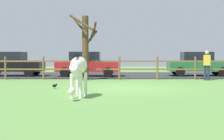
{
  "coord_description": "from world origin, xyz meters",
  "views": [
    {
      "loc": [
        -0.66,
        -13.75,
        1.31
      ],
      "look_at": [
        -0.65,
        0.93,
        0.71
      ],
      "focal_mm": 53.19,
      "sensor_mm": 36.0,
      "label": 1
    }
  ],
  "objects_px": {
    "parked_car_black": "(11,64)",
    "visitor_near_fence": "(207,64)",
    "zebra": "(78,69)",
    "parked_car_red": "(87,64)",
    "parked_car_green": "(198,64)",
    "bare_tree": "(86,45)",
    "crow_on_grass": "(55,86)"
  },
  "relations": [
    {
      "from": "parked_car_green",
      "to": "visitor_near_fence",
      "type": "distance_m",
      "value": 3.56
    },
    {
      "from": "crow_on_grass",
      "to": "parked_car_black",
      "type": "relative_size",
      "value": 0.05
    },
    {
      "from": "bare_tree",
      "to": "parked_car_black",
      "type": "height_order",
      "value": "bare_tree"
    },
    {
      "from": "crow_on_grass",
      "to": "parked_car_red",
      "type": "xyz_separation_m",
      "value": [
        0.75,
        7.79,
        0.72
      ]
    },
    {
      "from": "bare_tree",
      "to": "zebra",
      "type": "bearing_deg",
      "value": -87.25
    },
    {
      "from": "bare_tree",
      "to": "zebra",
      "type": "xyz_separation_m",
      "value": [
        0.37,
        -7.78,
        -1.03
      ]
    },
    {
      "from": "visitor_near_fence",
      "to": "zebra",
      "type": "bearing_deg",
      "value": -129.6
    },
    {
      "from": "bare_tree",
      "to": "parked_car_red",
      "type": "height_order",
      "value": "bare_tree"
    },
    {
      "from": "bare_tree",
      "to": "zebra",
      "type": "distance_m",
      "value": 7.86
    },
    {
      "from": "zebra",
      "to": "parked_car_black",
      "type": "bearing_deg",
      "value": 116.55
    },
    {
      "from": "parked_car_green",
      "to": "visitor_near_fence",
      "type": "height_order",
      "value": "visitor_near_fence"
    },
    {
      "from": "parked_car_black",
      "to": "zebra",
      "type": "bearing_deg",
      "value": -63.45
    },
    {
      "from": "bare_tree",
      "to": "parked_car_green",
      "type": "distance_m",
      "value": 7.94
    },
    {
      "from": "bare_tree",
      "to": "parked_car_black",
      "type": "relative_size",
      "value": 0.89
    },
    {
      "from": "crow_on_grass",
      "to": "parked_car_black",
      "type": "xyz_separation_m",
      "value": [
        -4.21,
        8.03,
        0.72
      ]
    },
    {
      "from": "bare_tree",
      "to": "visitor_near_fence",
      "type": "xyz_separation_m",
      "value": [
        6.66,
        -0.18,
        -1.05
      ]
    },
    {
      "from": "zebra",
      "to": "parked_car_red",
      "type": "height_order",
      "value": "parked_car_red"
    },
    {
      "from": "crow_on_grass",
      "to": "parked_car_green",
      "type": "bearing_deg",
      "value": 45.8
    },
    {
      "from": "parked_car_green",
      "to": "parked_car_red",
      "type": "relative_size",
      "value": 1.0
    },
    {
      "from": "bare_tree",
      "to": "visitor_near_fence",
      "type": "distance_m",
      "value": 6.75
    },
    {
      "from": "bare_tree",
      "to": "parked_car_red",
      "type": "distance_m",
      "value": 3.13
    },
    {
      "from": "bare_tree",
      "to": "parked_car_red",
      "type": "xyz_separation_m",
      "value": [
        -0.15,
        2.93,
        -1.11
      ]
    },
    {
      "from": "visitor_near_fence",
      "to": "parked_car_red",
      "type": "bearing_deg",
      "value": 155.49
    },
    {
      "from": "crow_on_grass",
      "to": "parked_car_green",
      "type": "height_order",
      "value": "parked_car_green"
    },
    {
      "from": "zebra",
      "to": "crow_on_grass",
      "type": "xyz_separation_m",
      "value": [
        -1.26,
        2.91,
        -0.8
      ]
    },
    {
      "from": "crow_on_grass",
      "to": "parked_car_red",
      "type": "relative_size",
      "value": 0.05
    },
    {
      "from": "parked_car_red",
      "to": "parked_car_black",
      "type": "height_order",
      "value": "same"
    },
    {
      "from": "parked_car_black",
      "to": "visitor_near_fence",
      "type": "relative_size",
      "value": 2.47
    },
    {
      "from": "parked_car_green",
      "to": "parked_car_red",
      "type": "bearing_deg",
      "value": -176.6
    },
    {
      "from": "bare_tree",
      "to": "parked_car_black",
      "type": "xyz_separation_m",
      "value": [
        -5.1,
        3.17,
        -1.11
      ]
    },
    {
      "from": "bare_tree",
      "to": "parked_car_green",
      "type": "xyz_separation_m",
      "value": [
        7.11,
        3.36,
        -1.11
      ]
    },
    {
      "from": "crow_on_grass",
      "to": "parked_car_red",
      "type": "bearing_deg",
      "value": 84.53
    }
  ]
}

